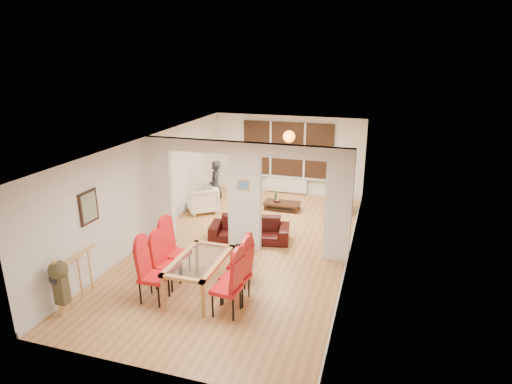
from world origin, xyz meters
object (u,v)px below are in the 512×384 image
at_px(dining_chair_rb, 236,273).
at_px(armchair, 202,199).
at_px(dining_chair_lb, 167,263).
at_px(bottle, 276,197).
at_px(dining_table, 200,276).
at_px(person, 215,186).
at_px(dining_chair_lc, 176,250).
at_px(television, 342,203).
at_px(sofa, 250,229).
at_px(coffee_table, 282,206).
at_px(dining_chair_rc, 239,262).
at_px(dining_chair_la, 153,273).
at_px(dining_chair_ra, 226,285).
at_px(bowl, 277,201).

height_order(dining_chair_rb, armchair, dining_chair_rb).
xyz_separation_m(dining_chair_lb, bottle, (0.91, 5.12, -0.17)).
xyz_separation_m(dining_table, person, (-1.48, 4.46, 0.39)).
bearing_deg(armchair, bottle, 77.56).
bearing_deg(dining_chair_lc, television, 68.99).
bearing_deg(dining_table, dining_chair_rb, -3.78).
distance_m(dining_chair_rb, sofa, 2.81).
bearing_deg(coffee_table, dining_chair_lb, -102.73).
bearing_deg(television, dining_table, 158.64).
relative_size(sofa, bottle, 7.88).
height_order(dining_chair_rb, sofa, dining_chair_rb).
distance_m(dining_chair_lb, dining_chair_rc, 1.44).
bearing_deg(dining_chair_la, dining_chair_ra, -2.75).
relative_size(dining_chair_lc, sofa, 0.59).
relative_size(television, bowl, 4.19).
relative_size(dining_chair_la, dining_chair_ra, 1.00).
bearing_deg(coffee_table, dining_table, -94.72).
bearing_deg(person, dining_table, -3.33).
relative_size(dining_chair_la, armchair, 1.35).
distance_m(dining_chair_lc, sofa, 2.38).
xyz_separation_m(dining_chair_lb, dining_chair_ra, (1.47, -0.53, 0.05)).
distance_m(sofa, bottle, 2.47).
height_order(dining_table, sofa, dining_table).
distance_m(dining_chair_lb, television, 6.11).
distance_m(dining_chair_lb, coffee_table, 5.17).
height_order(dining_chair_la, dining_chair_lb, dining_chair_la).
bearing_deg(dining_chair_rb, armchair, 132.37).
xyz_separation_m(television, bowl, (-1.91, -0.36, 0.01)).
height_order(dining_chair_la, coffee_table, dining_chair_la).
bearing_deg(person, dining_chair_lc, -11.23).
relative_size(dining_chair_la, television, 1.26).
height_order(dining_chair_la, dining_chair_rb, dining_chair_rb).
relative_size(dining_chair_rb, dining_chair_rc, 1.15).
bearing_deg(bottle, person, -157.59).
bearing_deg(armchair, person, 86.92).
bearing_deg(dining_chair_lb, dining_chair_la, -80.31).
bearing_deg(dining_chair_ra, dining_chair_lb, 167.19).
bearing_deg(bowl, dining_chair_lb, -101.01).
height_order(dining_chair_la, sofa, dining_chair_la).
xyz_separation_m(dining_chair_lc, sofa, (0.91, 2.18, -0.30)).
relative_size(armchair, bottle, 3.45).
relative_size(dining_chair_lc, person, 0.77).
bearing_deg(dining_chair_rb, dining_chair_la, -152.10).
bearing_deg(dining_chair_la, dining_chair_lb, 87.48).
relative_size(armchair, bowl, 3.92).
relative_size(dining_chair_rc, sofa, 0.51).
height_order(dining_chair_lc, dining_chair_rc, dining_chair_lc).
height_order(dining_chair_rc, television, dining_chair_rc).
bearing_deg(dining_chair_lb, dining_chair_lc, 103.01).
bearing_deg(armchair, dining_chair_rb, -5.69).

